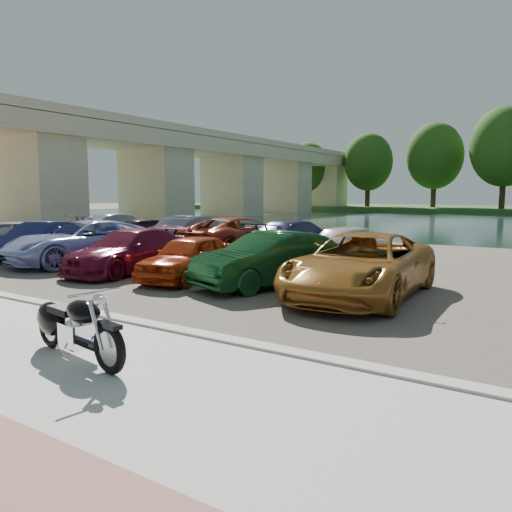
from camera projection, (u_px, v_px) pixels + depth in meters
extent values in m
plane|color=#595447|center=(78.00, 370.00, 6.90)|extent=(200.00, 200.00, 0.00)
cube|color=#B5B2AA|center=(8.00, 390.00, 6.07)|extent=(60.00, 6.00, 0.10)
cube|color=#B5B2AA|center=(176.00, 332.00, 8.55)|extent=(60.00, 0.30, 0.14)
cube|color=#464039|center=(367.00, 269.00, 16.02)|extent=(60.00, 18.00, 0.04)
cube|color=#192E2B|center=(499.00, 224.00, 40.05)|extent=(120.00, 40.00, 0.00)
cube|color=#C6B789|center=(221.00, 150.00, 54.44)|extent=(7.00, 56.00, 1.40)
cube|color=#C6B789|center=(221.00, 141.00, 54.32)|extent=(7.00, 56.00, 0.70)
cube|color=#C6B789|center=(39.00, 178.00, 36.66)|extent=(6.00, 4.00, 7.20)
cube|color=#C6B789|center=(156.00, 181.00, 46.60)|extent=(6.00, 4.00, 7.20)
cube|color=#C6B789|center=(232.00, 184.00, 56.55)|extent=(6.00, 4.00, 7.20)
cube|color=#C6B789|center=(285.00, 185.00, 66.49)|extent=(6.00, 4.00, 7.20)
cube|color=#C6B789|center=(324.00, 186.00, 76.44)|extent=(6.00, 4.00, 7.20)
cylinder|color=#322412|center=(308.00, 191.00, 76.46)|extent=(0.70, 0.70, 4.50)
ellipsoid|color=#193B10|center=(308.00, 167.00, 76.02)|extent=(6.30, 6.30, 7.56)
cylinder|color=#322412|center=(368.00, 189.00, 72.68)|extent=(0.70, 0.70, 4.95)
ellipsoid|color=#193B10|center=(368.00, 162.00, 72.19)|extent=(6.93, 6.93, 8.32)
cylinder|color=#322412|center=(434.00, 188.00, 68.90)|extent=(0.70, 0.70, 5.40)
ellipsoid|color=#193B10|center=(435.00, 156.00, 68.37)|extent=(7.56, 7.56, 9.07)
cylinder|color=#322412|center=(503.00, 185.00, 61.64)|extent=(0.70, 0.70, 5.85)
ellipsoid|color=#193B10|center=(505.00, 146.00, 61.06)|extent=(8.19, 8.19, 9.83)
torus|color=black|center=(109.00, 349.00, 6.42)|extent=(0.69, 0.23, 0.68)
torus|color=black|center=(51.00, 326.00, 7.53)|extent=(0.69, 0.23, 0.68)
cylinder|color=#B2B2B7|center=(109.00, 349.00, 6.42)|extent=(0.46, 0.13, 0.46)
cylinder|color=#B2B2B7|center=(51.00, 326.00, 7.53)|extent=(0.46, 0.13, 0.46)
cylinder|color=silver|center=(96.00, 325.00, 6.41)|extent=(0.33, 0.10, 0.63)
cylinder|color=silver|center=(110.00, 322.00, 6.55)|extent=(0.33, 0.10, 0.63)
cylinder|color=silver|center=(94.00, 293.00, 6.56)|extent=(0.16, 0.75, 0.04)
sphere|color=silver|center=(98.00, 300.00, 6.50)|extent=(0.18, 0.18, 0.16)
sphere|color=silver|center=(101.00, 300.00, 6.45)|extent=(0.13, 0.13, 0.11)
cube|color=black|center=(109.00, 325.00, 6.38)|extent=(0.47, 0.21, 0.06)
cube|color=black|center=(78.00, 340.00, 6.98)|extent=(1.20, 0.29, 0.08)
cube|color=silver|center=(76.00, 335.00, 7.01)|extent=(0.50, 0.39, 0.34)
cylinder|color=silver|center=(79.00, 322.00, 6.92)|extent=(0.27, 0.22, 0.27)
cylinder|color=silver|center=(72.00, 320.00, 7.05)|extent=(0.27, 0.22, 0.27)
ellipsoid|color=black|center=(83.00, 312.00, 6.81)|extent=(0.73, 0.47, 0.32)
cube|color=black|center=(65.00, 310.00, 7.17)|extent=(0.59, 0.37, 0.10)
ellipsoid|color=black|center=(52.00, 319.00, 7.48)|extent=(0.77, 0.45, 0.50)
cube|color=black|center=(51.00, 323.00, 7.53)|extent=(0.42, 0.24, 0.30)
cylinder|color=silver|center=(77.00, 337.00, 7.34)|extent=(1.10, 0.27, 0.09)
cylinder|color=silver|center=(76.00, 332.00, 7.33)|extent=(1.10, 0.27, 0.09)
cylinder|color=#B2B2B7|center=(61.00, 351.00, 6.97)|extent=(0.05, 0.14, 0.22)
imported|color=#161A45|center=(39.00, 240.00, 18.45)|extent=(2.60, 4.34, 1.35)
imported|color=#8C98CC|center=(84.00, 242.00, 17.05)|extent=(3.51, 5.74, 1.49)
imported|color=maroon|center=(129.00, 251.00, 15.20)|extent=(2.21, 4.67, 1.32)
imported|color=#A62D0B|center=(189.00, 257.00, 13.86)|extent=(2.04, 3.87, 1.25)
imported|color=#113E1B|center=(271.00, 259.00, 12.84)|extent=(2.79, 4.54, 1.41)
imported|color=#A36925|center=(361.00, 265.00, 11.51)|extent=(2.75, 5.46, 1.48)
imported|color=#A1A1A9|center=(120.00, 228.00, 24.85)|extent=(2.29, 5.07, 1.44)
imported|color=black|center=(149.00, 231.00, 23.00)|extent=(2.24, 4.14, 1.34)
imported|color=slate|center=(195.00, 232.00, 21.90)|extent=(1.68, 4.40, 1.43)
imported|color=maroon|center=(239.00, 235.00, 20.32)|extent=(2.98, 5.50, 1.46)
imported|color=navy|center=(296.00, 238.00, 19.29)|extent=(2.39, 4.99, 1.40)
imported|color=silver|center=(351.00, 243.00, 17.44)|extent=(2.20, 4.16, 1.35)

